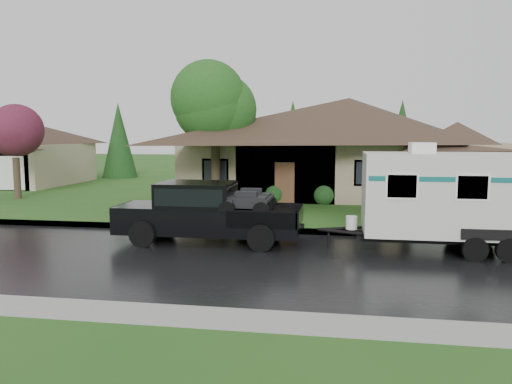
% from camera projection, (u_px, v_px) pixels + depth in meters
% --- Properties ---
extents(ground, '(140.00, 140.00, 0.00)m').
position_uv_depth(ground, '(293.00, 247.00, 16.32)').
color(ground, '#24571B').
rests_on(ground, ground).
extents(road, '(140.00, 8.00, 0.01)m').
position_uv_depth(road, '(287.00, 262.00, 14.36)').
color(road, black).
rests_on(road, ground).
extents(curb, '(140.00, 0.50, 0.15)m').
position_uv_depth(curb, '(299.00, 231.00, 18.52)').
color(curb, gray).
rests_on(curb, ground).
extents(lawn, '(140.00, 26.00, 0.15)m').
position_uv_depth(lawn, '(314.00, 192.00, 31.02)').
color(lawn, '#24571B').
rests_on(lawn, ground).
extents(house_main, '(19.44, 10.80, 6.90)m').
position_uv_depth(house_main, '(354.00, 135.00, 29.10)').
color(house_main, gray).
rests_on(house_main, lawn).
extents(house_far, '(10.80, 8.64, 5.80)m').
position_uv_depth(house_far, '(4.00, 144.00, 34.99)').
color(house_far, '#C0AA8E').
rests_on(house_far, lawn).
extents(tree_left_green, '(4.28, 4.28, 7.08)m').
position_uv_depth(tree_left_green, '(215.00, 106.00, 24.80)').
color(tree_left_green, '#382B1E').
rests_on(tree_left_green, lawn).
extents(tree_red, '(3.08, 3.08, 5.10)m').
position_uv_depth(tree_red, '(15.00, 134.00, 26.95)').
color(tree_red, '#382B1E').
rests_on(tree_red, lawn).
extents(shrub_row, '(13.60, 1.00, 1.00)m').
position_uv_depth(shrub_row, '(349.00, 194.00, 25.04)').
color(shrub_row, '#143814').
rests_on(shrub_row, lawn).
extents(pickup_truck, '(6.15, 2.34, 2.05)m').
position_uv_depth(pickup_truck, '(205.00, 210.00, 16.84)').
color(pickup_truck, black).
rests_on(pickup_truck, ground).
extents(travel_trailer, '(7.59, 2.67, 3.41)m').
position_uv_depth(travel_trailer, '(482.00, 195.00, 15.35)').
color(travel_trailer, silver).
rests_on(travel_trailer, ground).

